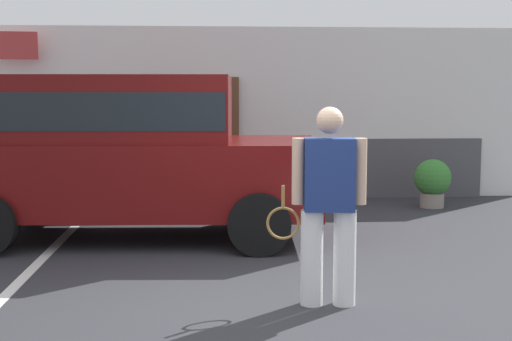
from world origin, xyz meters
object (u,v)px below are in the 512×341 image
object	(u,v)px
flag_pole	(3,83)
potted_plant_by_porch	(432,181)
parked_suv	(126,148)
tennis_player_man	(328,204)

from	to	relation	value
flag_pole	potted_plant_by_porch	bearing A→B (deg)	-6.98
parked_suv	tennis_player_man	distance (m)	3.57
potted_plant_by_porch	tennis_player_man	bearing A→B (deg)	-117.31
parked_suv	potted_plant_by_porch	size ratio (longest dim) A/B	6.03
parked_suv	flag_pole	size ratio (longest dim) A/B	1.63
tennis_player_man	potted_plant_by_porch	distance (m)	5.55
potted_plant_by_porch	flag_pole	world-z (taller)	flag_pole
tennis_player_man	potted_plant_by_porch	world-z (taller)	tennis_player_man
parked_suv	tennis_player_man	world-z (taller)	parked_suv
tennis_player_man	flag_pole	bearing A→B (deg)	-47.61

